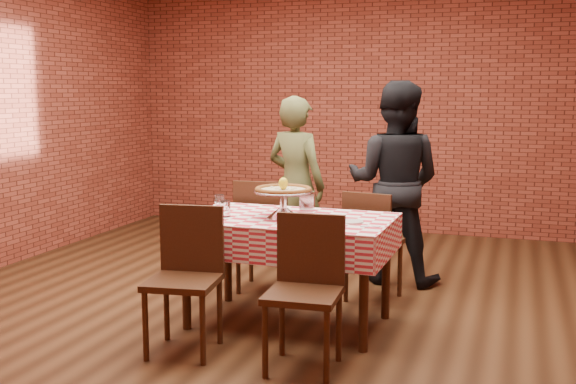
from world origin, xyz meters
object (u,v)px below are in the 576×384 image
Objects in this scene: water_glass_left at (225,209)px; diner_olive at (296,185)px; chair_near_right at (303,295)px; table at (288,271)px; pizza at (283,190)px; chair_far_left at (267,234)px; chair_far_right at (374,245)px; pizza_stand at (283,204)px; diner_black at (394,183)px; condiment_caddy at (307,201)px; chair_near_left at (183,282)px; water_glass_right at (220,202)px.

water_glass_left is 1.48m from diner_olive.
table is at bearing 111.16° from chair_near_right.
diner_olive reaches higher than pizza.
chair_far_right is (0.88, 0.00, -0.03)m from chair_far_left.
pizza_stand is (-0.03, -0.03, 0.47)m from table.
pizza is 0.23× the size of diner_black.
condiment_caddy reaches higher than table.
pizza reaches higher than chair_near_left.
diner_black reaches higher than pizza.
water_glass_left is 0.12× the size of chair_far_left.
condiment_caddy is (0.08, 0.29, -0.12)m from pizza.
chair_near_left is at bearing 105.05° from diner_olive.
condiment_caddy is at bearing 40.04° from water_glass_left.
condiment_caddy reaches higher than water_glass_right.
pizza_stand is 0.30m from condiment_caddy.
diner_olive is (0.06, 2.06, 0.34)m from chair_near_left.
table is at bearing 122.67° from diner_olive.
pizza reaches higher than chair_far_left.
diner_olive is 0.88m from diner_black.
chair_near_left reaches higher than water_glass_right.
chair_far_left is (0.12, 0.65, -0.36)m from water_glass_right.
table is at bearing 17.28° from water_glass_left.
pizza_stand is 0.55m from water_glass_right.
chair_far_right is at bearing 45.68° from water_glass_left.
water_glass_right is 0.75m from chair_far_left.
pizza_stand is 0.40m from water_glass_left.
pizza_stand is 0.24× the size of diner_black.
table is 0.53m from condiment_caddy.
table is 0.87m from chair_far_right.
chair_near_right is 1.67m from chair_far_left.
table is 0.81m from chair_near_right.
chair_far_left is (-0.41, 0.77, -0.49)m from pizza.
water_glass_left is 1.03m from chair_near_right.
chair_near_right is 0.57× the size of diner_olive.
chair_near_left is at bearing -121.44° from pizza_stand.
chair_near_left is (-0.42, -0.68, -0.40)m from pizza_stand.
table is 1.56× the size of chair_near_right.
water_glass_left is 0.95m from chair_far_left.
chair_far_right is (0.47, 0.78, -0.51)m from pizza.
pizza_stand reaches higher than condiment_caddy.
table is 0.62m from water_glass_left.
water_glass_left is (-0.39, -0.10, -0.03)m from pizza_stand.
table is 1.49m from diner_black.
chair_far_left reaches higher than water_glass_right.
chair_near_right is 1.49m from chair_far_right.
water_glass_left is at bearing 78.63° from chair_near_left.
pizza_stand is at bearing 113.77° from chair_near_right.
chair_far_left is at bearing 81.52° from chair_near_left.
pizza_stand is 0.45× the size of chair_near_left.
chair_near_left is 1.46m from chair_far_left.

